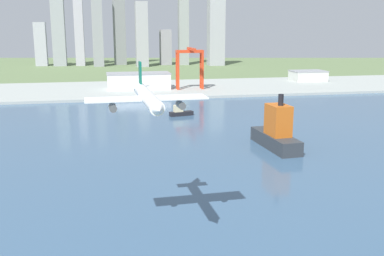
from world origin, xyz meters
The scene contains 10 objects.
ground_plane centered at (0.00, 300.00, 0.00)m, with size 2400.00×2400.00×0.00m, color #5D7349.
water_bay centered at (0.00, 240.00, 0.07)m, with size 840.00×360.00×0.15m, color #385675.
industrial_pier centered at (0.00, 490.00, 1.25)m, with size 840.00×140.00×2.50m, color #9BA29D.
airplane_landing centered at (-34.94, 136.95, 46.05)m, with size 35.60×42.00×12.75m.
container_barge centered at (45.82, 237.60, 9.06)m, with size 14.53×43.70×30.83m.
tugboat_small centered at (9.69, 340.63, 3.17)m, with size 18.85×8.73×10.89m.
port_crane_red centered at (42.53, 470.55, 33.64)m, with size 28.16×36.78×43.22m.
warehouse_main centered at (-9.96, 484.08, 10.99)m, with size 66.03×29.11×16.94m.
warehouse_annex centered at (197.31, 516.37, 8.79)m, with size 40.27×28.54×12.54m.
distant_skyline centered at (-0.71, 818.17, 63.75)m, with size 325.50×70.57×149.51m.
Camera 1 is at (-47.45, 9.32, 65.72)m, focal length 42.12 mm.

